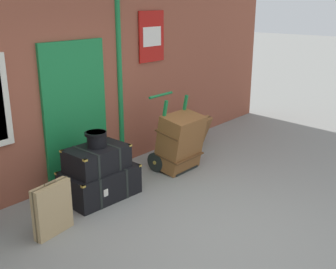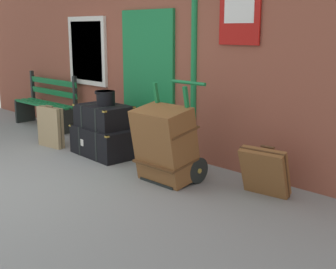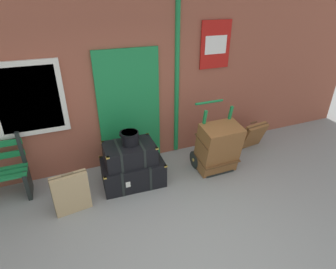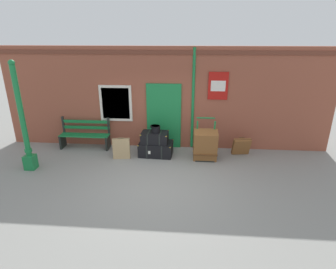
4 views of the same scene
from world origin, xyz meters
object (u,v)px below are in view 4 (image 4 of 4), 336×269
Objects in this scene: porters_trolley at (205,149)px; suitcase_slate at (121,149)px; suitcase_tan at (241,147)px; platform_bench at (85,135)px; large_brown_trunk at (205,145)px; round_hatbox at (156,128)px; steamer_trunk_base at (156,149)px; steamer_trunk_middle at (155,137)px; lamp_post at (24,131)px.

porters_trolley is 1.79× the size of suitcase_slate.
suitcase_tan is (1.12, 0.27, 0.01)m from porters_trolley.
large_brown_trunk is at bearing -9.53° from platform_bench.
porters_trolley is at bearing -3.09° from round_hatbox.
steamer_trunk_middle is (-0.03, -0.00, 0.37)m from steamer_trunk_base.
platform_bench reaches higher than round_hatbox.
porters_trolley reaches higher than platform_bench.
steamer_trunk_middle is at bearing 177.76° from porters_trolley.
suitcase_tan is 3.65m from suitcase_slate.
steamer_trunk_middle reaches higher than suitcase_slate.
porters_trolley is (1.49, -0.06, 0.06)m from steamer_trunk_base.
platform_bench is 1.94× the size of steamer_trunk_middle.
lamp_post reaches higher than large_brown_trunk.
suitcase_slate is at bearing -161.89° from steamer_trunk_base.
large_brown_trunk reaches higher than suitcase_tan.
porters_trolley is 0.26m from large_brown_trunk.
suitcase_tan is (4.99, -0.21, -0.16)m from platform_bench.
steamer_trunk_base is (3.35, 1.19, -0.91)m from lamp_post.
suitcase_slate is (2.35, 0.87, -0.80)m from lamp_post.
lamp_post is at bearing -159.76° from suitcase_slate.
platform_bench is at bearing 170.55° from round_hatbox.
lamp_post reaches higher than suitcase_slate.
steamer_trunk_base is 1.83× the size of suitcase_tan.
lamp_post is at bearing -121.27° from platform_bench.
steamer_trunk_middle is 1.55m from porters_trolley.
large_brown_trunk is (4.84, 0.96, -0.64)m from lamp_post.
lamp_post reaches higher than porters_trolley.
round_hatbox is 0.45× the size of suitcase_slate.
suitcase_slate is at bearing -173.96° from porters_trolley.
lamp_post is 3.12× the size of large_brown_trunk.
steamer_trunk_base is at bearing 6.82° from steamer_trunk_middle.
round_hatbox is (2.37, -0.39, 0.41)m from platform_bench.
round_hatbox is 0.53× the size of suitcase_tan.
steamer_trunk_base is 2.62m from suitcase_tan.
large_brown_trunk reaches higher than steamer_trunk_middle.
steamer_trunk_middle is (2.34, -0.42, 0.14)m from platform_bench.
round_hatbox is 0.32× the size of large_brown_trunk.
porters_trolley is 1.28× the size of large_brown_trunk.
platform_bench is 5.32× the size of round_hatbox.
steamer_trunk_middle is at bearing 19.72° from lamp_post.
suitcase_tan is at bearing -2.39° from platform_bench.
large_brown_trunk is 2.49m from suitcase_slate.
steamer_trunk_base is 1.06m from suitcase_slate.
round_hatbox is (3.35, 1.21, -0.26)m from lamp_post.
large_brown_trunk is (0.00, -0.17, 0.20)m from porters_trolley.
porters_trolley is at bearing -166.63° from suitcase_tan.
porters_trolley reaches higher than steamer_trunk_middle.
steamer_trunk_base is at bearing -83.83° from round_hatbox.
large_brown_trunk is at bearing 2.07° from suitcase_slate.
porters_trolley reaches higher than steamer_trunk_base.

